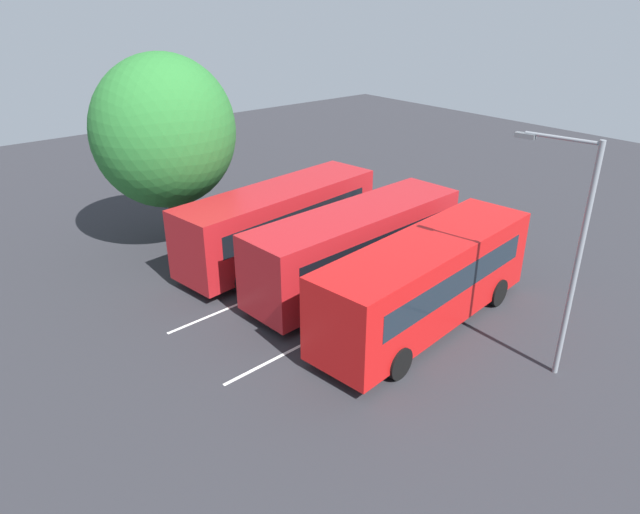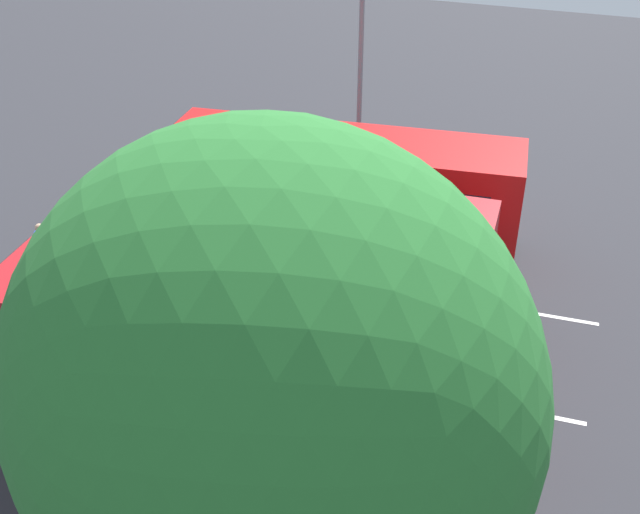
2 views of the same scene
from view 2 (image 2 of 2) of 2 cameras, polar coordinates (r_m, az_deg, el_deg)
name	(u,v)px [view 2 (image 2 of 2)]	position (r m, az deg, el deg)	size (l,w,h in m)	color
ground_plane	(308,317)	(18.87, -0.86, -4.47)	(66.60, 66.60, 0.00)	#2B2B30
bus_far_left	(341,187)	(21.11, 1.57, 5.19)	(9.73, 3.58, 3.15)	red
bus_center_left	(284,249)	(18.21, -2.70, 0.59)	(9.65, 3.07, 3.15)	#AD191E
bus_center_right	(236,355)	(14.99, -6.24, -7.21)	(9.74, 3.67, 3.15)	#AD191E
pedestrian	(44,248)	(20.93, -19.72, 0.64)	(0.45, 0.45, 1.69)	#232833
street_lamp	(360,55)	(24.22, 2.95, 14.68)	(0.58, 2.33, 7.12)	gray
depot_tree	(272,394)	(8.92, -3.54, -10.08)	(6.14, 5.53, 8.38)	#4C3823
lane_stripe_outer_left	(334,279)	(20.28, 1.04, -1.65)	(13.31, 0.12, 0.01)	silver
lane_stripe_inner_left	(279,361)	(17.54, -3.08, -7.71)	(13.31, 0.12, 0.01)	silver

